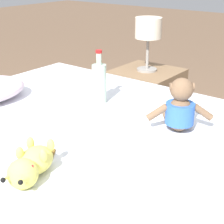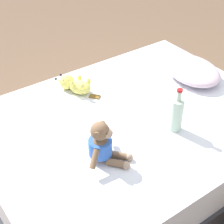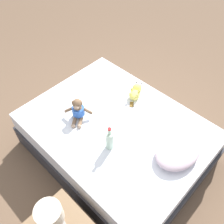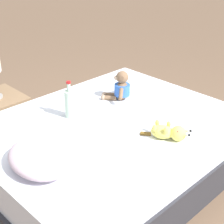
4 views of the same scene
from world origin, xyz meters
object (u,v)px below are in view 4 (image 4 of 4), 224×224
(bed, at_px, (107,152))
(plush_monkey, at_px, (121,88))
(plush_yellow_creature, at_px, (169,132))
(pillow, at_px, (40,158))
(glass_bottle, at_px, (70,103))

(bed, xyz_separation_m, plush_monkey, (0.20, -0.34, 0.35))
(bed, xyz_separation_m, plush_yellow_creature, (-0.44, -0.13, 0.30))
(pillow, distance_m, glass_bottle, 0.61)
(bed, relative_size, pillow, 3.69)
(pillow, height_order, plush_monkey, plush_monkey)
(glass_bottle, bearing_deg, plush_monkey, -94.81)
(glass_bottle, bearing_deg, bed, -149.47)
(plush_monkey, bearing_deg, glass_bottle, 85.19)
(plush_yellow_creature, bearing_deg, bed, 16.00)
(plush_monkey, height_order, plush_yellow_creature, plush_monkey)
(bed, distance_m, plush_yellow_creature, 0.55)
(pillow, height_order, plush_yellow_creature, pillow)
(bed, relative_size, plush_monkey, 7.09)
(bed, distance_m, pillow, 0.71)
(plush_monkey, xyz_separation_m, glass_bottle, (0.04, 0.47, 0.01))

